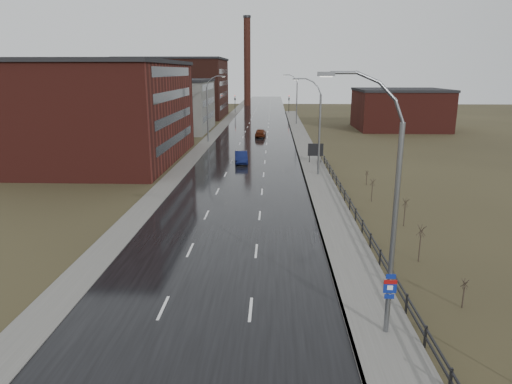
# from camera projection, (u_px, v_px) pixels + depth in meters

# --- Properties ---
(ground) EXTENTS (320.00, 320.00, 0.00)m
(ground) POSITION_uv_depth(u_px,v_px,m) (194.00, 356.00, 19.98)
(ground) COLOR #2D2819
(ground) RESTS_ON ground
(road) EXTENTS (14.00, 300.00, 0.06)m
(road) POSITION_uv_depth(u_px,v_px,m) (253.00, 144.00, 77.92)
(road) COLOR black
(road) RESTS_ON ground
(sidewalk_right) EXTENTS (3.20, 180.00, 0.18)m
(sidewalk_right) POSITION_uv_depth(u_px,v_px,m) (317.00, 177.00, 53.45)
(sidewalk_right) COLOR #595651
(sidewalk_right) RESTS_ON ground
(curb_right) EXTENTS (0.16, 180.00, 0.18)m
(curb_right) POSITION_uv_depth(u_px,v_px,m) (304.00, 177.00, 53.51)
(curb_right) COLOR slate
(curb_right) RESTS_ON ground
(sidewalk_left) EXTENTS (2.40, 260.00, 0.12)m
(sidewalk_left) POSITION_uv_depth(u_px,v_px,m) (205.00, 143.00, 78.21)
(sidewalk_left) COLOR #595651
(sidewalk_left) RESTS_ON ground
(warehouse_near) EXTENTS (22.44, 28.56, 13.50)m
(warehouse_near) POSITION_uv_depth(u_px,v_px,m) (96.00, 111.00, 62.47)
(warehouse_near) COLOR #471914
(warehouse_near) RESTS_ON ground
(warehouse_mid) EXTENTS (16.32, 20.40, 10.50)m
(warehouse_mid) POSITION_uv_depth(u_px,v_px,m) (170.00, 105.00, 94.62)
(warehouse_mid) COLOR slate
(warehouse_mid) RESTS_ON ground
(warehouse_far) EXTENTS (26.52, 24.48, 15.50)m
(warehouse_far) POSITION_uv_depth(u_px,v_px,m) (176.00, 88.00, 123.13)
(warehouse_far) COLOR #331611
(warehouse_far) RESTS_ON ground
(building_right) EXTENTS (18.36, 16.32, 8.50)m
(building_right) POSITION_uv_depth(u_px,v_px,m) (400.00, 109.00, 96.99)
(building_right) COLOR #471914
(building_right) RESTS_ON ground
(smokestack) EXTENTS (2.70, 2.70, 30.70)m
(smokestack) POSITION_uv_depth(u_px,v_px,m) (247.00, 61.00, 161.10)
(smokestack) COLOR #331611
(smokestack) RESTS_ON ground
(streetlight_main) EXTENTS (3.91, 0.29, 12.11)m
(streetlight_main) POSITION_uv_depth(u_px,v_px,m) (388.00, 212.00, 20.05)
(streetlight_main) COLOR slate
(streetlight_main) RESTS_ON ground
(streetlight_right_mid) EXTENTS (3.36, 0.28, 11.35)m
(streetlight_right_mid) POSITION_uv_depth(u_px,v_px,m) (317.00, 127.00, 52.95)
(streetlight_right_mid) COLOR slate
(streetlight_right_mid) RESTS_ON ground
(streetlight_left) EXTENTS (3.36, 0.28, 11.35)m
(streetlight_left) POSITION_uv_depth(u_px,v_px,m) (209.00, 108.00, 78.64)
(streetlight_left) COLOR slate
(streetlight_left) RESTS_ON ground
(streetlight_right_far) EXTENTS (3.36, 0.28, 11.35)m
(streetlight_right_far) POSITION_uv_depth(u_px,v_px,m) (296.00, 99.00, 105.10)
(streetlight_right_far) COLOR slate
(streetlight_right_far) RESTS_ON ground
(guardrail) EXTENTS (0.10, 53.05, 1.10)m
(guardrail) POSITION_uv_depth(u_px,v_px,m) (357.00, 215.00, 37.11)
(guardrail) COLOR black
(guardrail) RESTS_ON ground
(shrub_b) EXTENTS (0.39, 0.41, 1.62)m
(shrub_b) POSITION_uv_depth(u_px,v_px,m) (464.00, 293.00, 23.84)
(shrub_b) COLOR #382D23
(shrub_b) RESTS_ON ground
(shrub_c) EXTENTS (0.59, 0.62, 2.50)m
(shrub_c) POSITION_uv_depth(u_px,v_px,m) (420.00, 243.00, 29.53)
(shrub_c) COLOR #382D23
(shrub_c) RESTS_ON ground
(shrub_d) EXTENTS (0.54, 0.57, 2.29)m
(shrub_d) POSITION_uv_depth(u_px,v_px,m) (405.00, 212.00, 36.40)
(shrub_d) COLOR #382D23
(shrub_d) RESTS_ON ground
(shrub_e) EXTENTS (0.52, 0.55, 2.20)m
(shrub_e) POSITION_uv_depth(u_px,v_px,m) (372.00, 190.00, 43.34)
(shrub_e) COLOR #382D23
(shrub_e) RESTS_ON ground
(shrub_f) EXTENTS (0.39, 0.41, 1.62)m
(shrub_f) POSITION_uv_depth(u_px,v_px,m) (367.00, 177.00, 49.67)
(shrub_f) COLOR #382D23
(shrub_f) RESTS_ON ground
(billboard) EXTENTS (2.06, 0.17, 2.73)m
(billboard) POSITION_uv_depth(u_px,v_px,m) (316.00, 150.00, 61.08)
(billboard) COLOR black
(billboard) RESTS_ON ground
(traffic_light_left) EXTENTS (0.58, 2.73, 5.30)m
(traffic_light_left) POSITION_uv_depth(u_px,v_px,m) (235.00, 97.00, 134.99)
(traffic_light_left) COLOR black
(traffic_light_left) RESTS_ON ground
(traffic_light_right) EXTENTS (0.58, 2.73, 5.30)m
(traffic_light_right) POSITION_uv_depth(u_px,v_px,m) (289.00, 97.00, 134.41)
(traffic_light_right) COLOR black
(traffic_light_right) RESTS_ON ground
(car_near) EXTENTS (2.12, 4.89, 1.56)m
(car_near) POSITION_uv_depth(u_px,v_px,m) (241.00, 158.00, 61.50)
(car_near) COLOR #0B123A
(car_near) RESTS_ON ground
(car_far) EXTENTS (2.12, 4.80, 1.61)m
(car_far) POSITION_uv_depth(u_px,v_px,m) (260.00, 133.00, 85.92)
(car_far) COLOR #4E1D0D
(car_far) RESTS_ON ground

